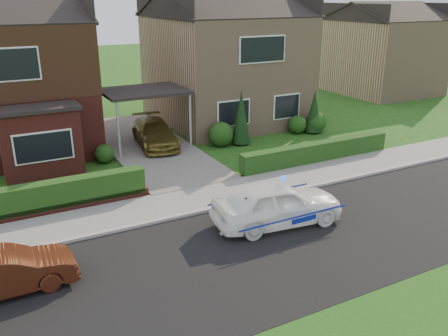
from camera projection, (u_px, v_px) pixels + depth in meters
ground at (272, 247)px, 13.79m from camera, size 120.00×120.00×0.00m
road at (272, 247)px, 13.79m from camera, size 60.00×6.00×0.02m
kerb at (223, 207)px, 16.30m from camera, size 60.00×0.16×0.12m
sidewalk at (210, 196)px, 17.18m from camera, size 60.00×2.00×0.10m
driveway at (147, 145)px, 22.90m from camera, size 3.80×12.00×0.12m
house_left at (0, 67)px, 21.49m from camera, size 7.50×9.53×7.25m
house_right at (224, 56)px, 26.68m from camera, size 7.50×8.06×7.25m
carport_link at (144, 92)px, 21.97m from camera, size 3.80×3.00×2.77m
dwarf_wall at (36, 212)px, 15.59m from camera, size 7.70×0.25×0.36m
hedge_left at (36, 216)px, 15.78m from camera, size 7.50×0.55×0.90m
hedge_right at (316, 162)px, 20.77m from camera, size 7.50×0.55×0.80m
shrub_left_mid at (67, 156)px, 19.53m from camera, size 1.32×1.32×1.32m
shrub_left_near at (104, 154)px, 20.56m from camera, size 0.84×0.84×0.84m
shrub_right_near at (221, 134)px, 22.79m from camera, size 1.20×1.20×1.20m
shrub_right_mid at (297, 125)px, 24.92m from camera, size 0.96×0.96×0.96m
shrub_right_far at (316, 122)px, 25.09m from camera, size 1.08×1.08×1.08m
conifer_a at (241, 118)px, 22.82m from camera, size 0.90×0.90×2.60m
conifer_b at (314, 113)px, 24.81m from camera, size 0.90×0.90×2.20m
neighbour_right at (381, 57)px, 34.93m from camera, size 6.50×7.00×5.20m
police_car at (277, 204)px, 14.96m from camera, size 3.84×4.34×1.59m
driveway_car at (155, 133)px, 22.54m from camera, size 2.22×4.32×1.20m
street_car at (4, 273)px, 11.53m from camera, size 1.21×3.39×1.11m
potted_plant_b at (95, 182)px, 17.60m from camera, size 0.52×0.49×0.73m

